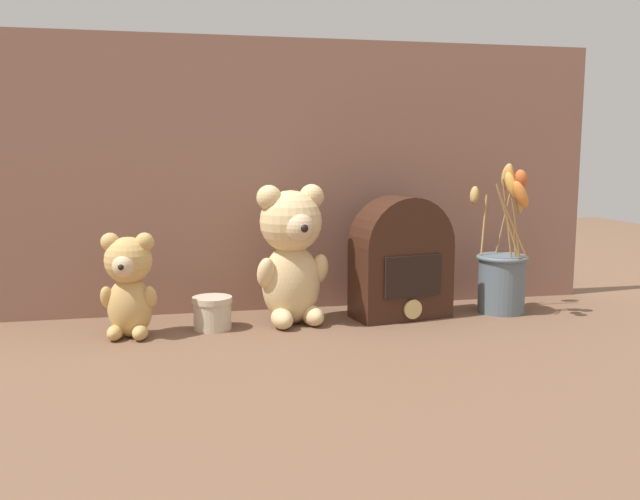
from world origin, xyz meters
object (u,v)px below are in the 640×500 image
at_px(decorative_tin_tall, 212,313).
at_px(flower_vase, 503,271).
at_px(teddy_bear_large, 292,252).
at_px(teddy_bear_medium, 129,283).
at_px(vintage_radio, 401,261).

bearing_deg(decorative_tin_tall, flower_vase, 0.83).
relative_size(teddy_bear_large, teddy_bear_medium, 1.42).
bearing_deg(flower_vase, teddy_bear_medium, -177.39).
xyz_separation_m(flower_vase, vintage_radio, (-0.24, 0.01, 0.03)).
height_order(teddy_bear_medium, vintage_radio, vintage_radio).
distance_m(teddy_bear_large, decorative_tin_tall, 0.20).
xyz_separation_m(teddy_bear_large, vintage_radio, (0.24, 0.01, -0.03)).
height_order(teddy_bear_medium, flower_vase, flower_vase).
bearing_deg(teddy_bear_medium, vintage_radio, 4.44).
bearing_deg(vintage_radio, teddy_bear_medium, -175.56).
xyz_separation_m(teddy_bear_large, flower_vase, (0.48, -0.00, -0.06)).
height_order(flower_vase, decorative_tin_tall, flower_vase).
distance_m(teddy_bear_large, vintage_radio, 0.24).
xyz_separation_m(teddy_bear_medium, flower_vase, (0.81, 0.04, -0.01)).
bearing_deg(teddy_bear_large, flower_vase, -0.02).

